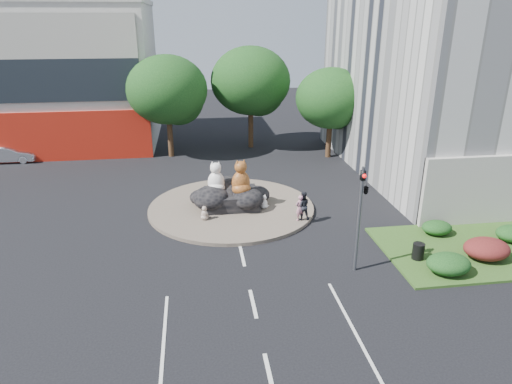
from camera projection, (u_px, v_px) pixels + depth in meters
ground at (253, 304)px, 18.58m from camera, size 120.00×120.00×0.00m
roundabout_island at (231, 207)px, 27.79m from camera, size 10.00×10.00×0.20m
rock_plinth at (231, 199)px, 27.59m from camera, size 3.20×2.60×0.90m
shophouse_block at (7, 75)px, 39.85m from camera, size 25.20×12.30×17.40m
grass_verge at (482, 249)px, 22.88m from camera, size 10.00×6.00×0.12m
tree_left at (168, 93)px, 36.60m from camera, size 6.46×6.46×8.27m
tree_mid at (251, 84)px, 39.24m from camera, size 6.84×6.84×8.76m
tree_right at (332, 101)px, 36.65m from camera, size 5.70×5.70×7.30m
hedge_near_green at (449, 264)px, 20.46m from camera, size 2.00×1.60×0.90m
hedge_red at (487, 249)px, 21.69m from camera, size 2.20×1.76×0.99m
hedge_back_green at (437, 228)px, 24.20m from camera, size 1.60×1.28×0.72m
traffic_light at (363, 197)px, 19.79m from camera, size 0.44×1.24×5.00m
street_lamp at (457, 137)px, 26.00m from camera, size 2.34×0.22×8.06m
cat_white at (216, 177)px, 27.06m from camera, size 1.32×1.20×1.93m
cat_tabby at (241, 177)px, 26.80m from camera, size 1.50×1.38×2.12m
kitten_calico at (205, 212)px, 25.74m from camera, size 0.66×0.66×0.84m
kitten_white at (264, 201)px, 27.27m from camera, size 0.67×0.67×0.85m
pedestrian_pink at (300, 208)px, 25.50m from camera, size 0.64×0.53×1.51m
pedestrian_dark at (303, 206)px, 25.59m from camera, size 0.82×0.65×1.66m
parked_car at (10, 154)px, 36.58m from camera, size 4.05×1.44×1.33m
litter_bin at (418, 251)px, 21.68m from camera, size 0.70×0.70×0.80m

